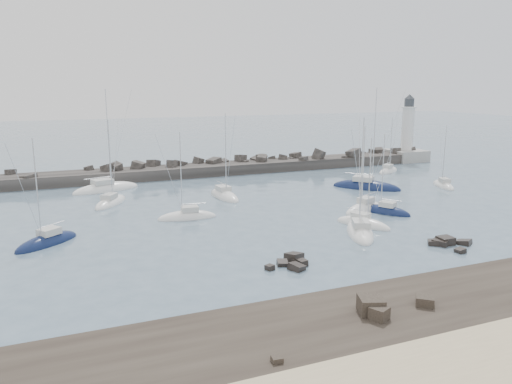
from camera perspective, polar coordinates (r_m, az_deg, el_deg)
ground at (r=54.47m, az=2.94°, el=-4.69°), size 400.00×400.00×0.00m
rock_shelf at (r=37.51m, az=18.74°, el=-13.35°), size 140.00×12.62×1.96m
rock_cluster_near at (r=45.33m, az=4.13°, el=-8.05°), size 4.44×4.02×1.51m
rock_cluster_far at (r=53.99m, az=21.01°, el=-5.59°), size 4.81×4.24×1.46m
breakwater at (r=87.77m, az=-12.25°, el=1.74°), size 115.00×6.84×5.31m
lighthouse at (r=110.51m, az=16.83°, el=5.04°), size 7.00×7.00×14.60m
sailboat_2 at (r=54.89m, az=-22.76°, el=-5.37°), size 7.08×6.40×11.72m
sailboat_3 at (r=70.16m, az=-16.27°, el=-1.22°), size 6.17×7.80×12.23m
sailboat_4 at (r=79.32m, az=-16.77°, el=0.26°), size 10.95×6.26×16.38m
sailboat_5 at (r=60.68m, az=-7.86°, el=-2.90°), size 7.29×2.92×11.36m
sailboat_6 at (r=71.51m, az=-3.64°, el=-0.50°), size 3.22×8.36×12.98m
sailboat_7 at (r=55.15m, az=11.80°, el=-4.58°), size 6.06×8.82×13.47m
sailboat_8 at (r=79.48m, az=12.48°, el=0.52°), size 9.69×9.86×16.58m
sailboat_9 at (r=65.29m, az=12.24°, el=-1.97°), size 7.61×4.89×11.82m
sailboat_10 at (r=84.18m, az=20.62°, el=0.66°), size 4.08×6.82×10.46m
sailboat_12 at (r=95.26m, az=14.88°, el=2.29°), size 6.89×5.34×10.90m
sailboat_13 at (r=58.47m, az=12.13°, el=-3.64°), size 4.93×7.06×10.94m
sailboat_14 at (r=64.80m, az=14.51°, el=-2.20°), size 5.21×6.80×10.75m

